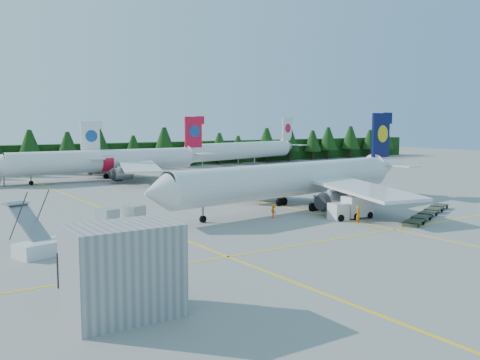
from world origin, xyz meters
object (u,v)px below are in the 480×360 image
airliner_red (101,161)px  service_truck (351,208)px  airstairs (42,244)px  airliner_navy (285,181)px

airliner_red → service_truck: bearing=-80.8°
airliner_red → airstairs: 57.57m
airliner_red → service_truck: 55.60m
airliner_navy → service_truck: 9.44m
airstairs → service_truck: bearing=-21.5°
service_truck → airliner_navy: bearing=111.2°
airliner_navy → airliner_red: 46.48m
service_truck → airliner_red: bearing=106.1°
airliner_navy → airliner_red: size_ratio=1.01×
airliner_navy → service_truck: bearing=-82.1°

